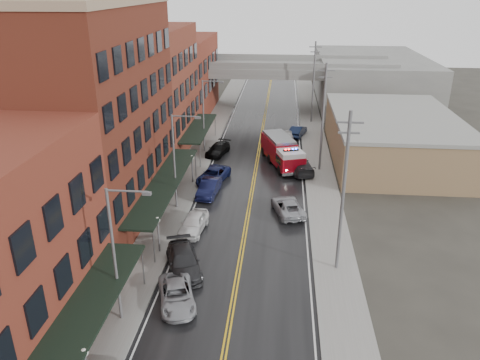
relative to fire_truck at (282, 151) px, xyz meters
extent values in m
cube|color=black|center=(-2.94, -6.37, -1.68)|extent=(11.00, 160.00, 0.02)
cube|color=slate|center=(-10.24, -6.37, -1.62)|extent=(3.00, 160.00, 0.15)
cube|color=slate|center=(4.36, -6.37, -1.62)|extent=(3.00, 160.00, 0.15)
cube|color=gray|center=(-8.59, -6.37, -1.62)|extent=(0.30, 160.00, 0.15)
cube|color=gray|center=(2.71, -6.37, -1.62)|extent=(0.30, 160.00, 0.15)
cube|color=#4F1E15|center=(-16.24, -13.37, 7.31)|extent=(9.00, 20.00, 18.00)
cube|color=maroon|center=(-16.24, 4.13, 5.81)|extent=(9.00, 15.00, 15.00)
cube|color=maroon|center=(-16.24, 21.63, 4.31)|extent=(9.00, 20.00, 12.00)
cube|color=olive|center=(13.06, 3.63, 0.81)|extent=(14.00, 22.00, 5.00)
cube|color=slate|center=(15.06, 33.63, 2.31)|extent=(18.00, 30.00, 8.00)
cube|color=black|center=(-10.44, -32.37, 1.31)|extent=(2.60, 16.00, 0.18)
cylinder|color=slate|center=(-9.29, -24.77, -0.19)|extent=(0.10, 0.10, 3.00)
cube|color=black|center=(-10.44, -13.37, 1.31)|extent=(2.60, 18.00, 0.18)
cylinder|color=slate|center=(-9.29, -21.97, -0.19)|extent=(0.10, 0.10, 3.00)
cylinder|color=slate|center=(-9.29, -4.77, -0.19)|extent=(0.10, 0.10, 3.00)
cube|color=black|center=(-10.44, 4.13, 1.31)|extent=(2.60, 13.00, 0.18)
cylinder|color=slate|center=(-9.29, -1.97, -0.19)|extent=(0.10, 0.10, 3.00)
cylinder|color=slate|center=(-9.29, 10.23, -0.19)|extent=(0.10, 0.10, 3.00)
sphere|color=silver|center=(-9.34, -34.37, 1.21)|extent=(0.44, 0.44, 0.44)
cylinder|color=#59595B|center=(-9.34, -20.37, -0.29)|extent=(0.14, 0.14, 2.80)
sphere|color=silver|center=(-9.34, -20.37, 1.21)|extent=(0.44, 0.44, 0.44)
cylinder|color=#59595B|center=(-9.34, -6.37, -0.29)|extent=(0.14, 0.14, 2.80)
sphere|color=silver|center=(-9.34, -6.37, 1.21)|extent=(0.44, 0.44, 0.44)
cylinder|color=#59595B|center=(-9.74, -28.37, 2.81)|extent=(0.18, 0.18, 9.00)
cylinder|color=#59595B|center=(-8.54, -28.37, 7.21)|extent=(2.40, 0.12, 0.12)
cube|color=#59595B|center=(-7.44, -28.37, 7.11)|extent=(0.50, 0.22, 0.18)
cylinder|color=#59595B|center=(-9.74, -12.37, 2.81)|extent=(0.18, 0.18, 9.00)
cylinder|color=#59595B|center=(-8.54, -12.37, 7.21)|extent=(2.40, 0.12, 0.12)
cube|color=#59595B|center=(-7.44, -12.37, 7.11)|extent=(0.50, 0.22, 0.18)
cylinder|color=#59595B|center=(-9.74, 3.63, 2.81)|extent=(0.18, 0.18, 9.00)
cylinder|color=#59595B|center=(-8.54, 3.63, 7.21)|extent=(2.40, 0.12, 0.12)
cube|color=#59595B|center=(-7.44, 3.63, 7.11)|extent=(0.50, 0.22, 0.18)
cylinder|color=#59595B|center=(4.26, -21.37, 4.31)|extent=(0.24, 0.24, 12.00)
cube|color=#59595B|center=(4.26, -21.37, 9.51)|extent=(1.80, 0.12, 0.12)
cube|color=#59595B|center=(4.26, -21.37, 8.81)|extent=(1.40, 0.12, 0.12)
cylinder|color=#59595B|center=(4.26, -1.37, 4.31)|extent=(0.24, 0.24, 12.00)
cube|color=#59595B|center=(4.26, -1.37, 9.51)|extent=(1.80, 0.12, 0.12)
cube|color=#59595B|center=(4.26, -1.37, 8.81)|extent=(1.40, 0.12, 0.12)
cylinder|color=#59595B|center=(4.26, 18.63, 4.31)|extent=(0.24, 0.24, 12.00)
cube|color=#59595B|center=(4.26, 18.63, 9.51)|extent=(1.80, 0.12, 0.12)
cube|color=#59595B|center=(4.26, 18.63, 8.81)|extent=(1.40, 0.12, 0.12)
cube|color=slate|center=(-2.94, 25.63, 5.06)|extent=(40.00, 10.00, 1.50)
cube|color=slate|center=(-13.94, 25.63, 1.31)|extent=(1.60, 8.00, 6.00)
cube|color=slate|center=(8.06, 25.63, 1.31)|extent=(1.60, 8.00, 6.00)
cube|color=maroon|center=(-0.44, 1.28, -0.02)|extent=(4.46, 6.47, 2.26)
cube|color=maroon|center=(0.92, -2.69, -0.35)|extent=(3.45, 3.52, 1.61)
cube|color=silver|center=(0.92, -2.69, 0.73)|extent=(3.25, 3.27, 0.54)
cube|color=black|center=(0.85, -2.49, -0.02)|extent=(3.12, 2.51, 0.86)
cube|color=slate|center=(-0.44, 1.28, 1.27)|extent=(4.07, 5.98, 0.32)
cube|color=black|center=(0.92, -2.69, 1.09)|extent=(1.73, 0.84, 0.15)
sphere|color=#FF0C0C|center=(0.36, -2.89, 1.17)|extent=(0.22, 0.22, 0.22)
sphere|color=#1933FF|center=(1.48, -2.50, 1.17)|extent=(0.22, 0.22, 0.22)
cylinder|color=black|center=(-0.16, -3.18, -1.15)|extent=(1.14, 0.70, 1.08)
cylinder|color=black|center=(2.08, -2.41, -1.15)|extent=(1.14, 0.70, 1.08)
cylinder|color=black|center=(-1.38, 0.39, -1.15)|extent=(1.14, 0.70, 1.08)
cylinder|color=black|center=(0.86, 1.15, -1.15)|extent=(1.14, 0.70, 1.08)
cylinder|color=black|center=(-2.25, 2.93, -1.15)|extent=(1.14, 0.70, 1.08)
cylinder|color=black|center=(-0.01, 3.70, -1.15)|extent=(1.14, 0.70, 1.08)
imported|color=gray|center=(-6.61, -26.47, -1.03)|extent=(3.54, 5.23, 1.33)
imported|color=black|center=(-6.95, -22.64, -0.91)|extent=(3.90, 5.84, 1.57)
imported|color=silver|center=(-7.33, -16.67, -0.92)|extent=(2.32, 4.72, 1.55)
imported|color=black|center=(-7.15, -9.17, -0.92)|extent=(2.09, 4.84, 1.55)
imported|color=#121945|center=(-7.23, -5.74, -0.96)|extent=(3.54, 5.66, 1.46)
imported|color=black|center=(-7.92, 2.83, -1.00)|extent=(3.05, 5.07, 1.37)
imported|color=#93949A|center=(0.66, -12.57, -0.99)|extent=(3.59, 5.48, 1.40)
imported|color=#29292B|center=(2.03, -2.17, -0.88)|extent=(3.49, 5.96, 1.62)
imported|color=silver|center=(0.66, 9.83, -1.03)|extent=(1.72, 3.96, 1.33)
imported|color=#0E1833|center=(2.06, 11.43, -0.95)|extent=(2.80, 4.78, 1.49)
camera|label=1|loc=(-0.11, -51.32, 17.78)|focal=35.00mm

